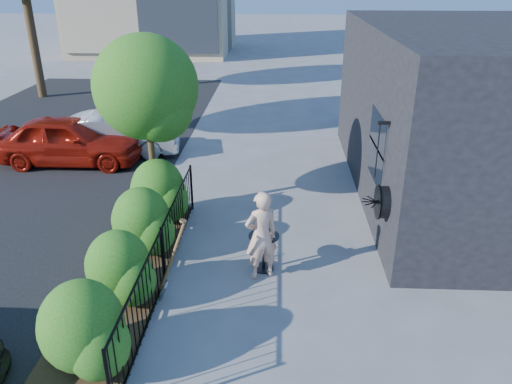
# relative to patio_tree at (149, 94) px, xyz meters

# --- Properties ---
(ground) EXTENTS (120.00, 120.00, 0.00)m
(ground) POSITION_rel_patio_tree_xyz_m (2.24, -2.76, -2.76)
(ground) COLOR gray
(ground) RESTS_ON ground
(shop_building) EXTENTS (6.22, 9.00, 4.00)m
(shop_building) POSITION_rel_patio_tree_xyz_m (7.73, 1.74, -0.76)
(shop_building) COLOR black
(shop_building) RESTS_ON ground
(fence) EXTENTS (0.05, 6.05, 1.10)m
(fence) POSITION_rel_patio_tree_xyz_m (0.74, -2.76, -2.20)
(fence) COLOR black
(fence) RESTS_ON ground
(planting_bed) EXTENTS (1.30, 6.00, 0.08)m
(planting_bed) POSITION_rel_patio_tree_xyz_m (0.04, -2.76, -2.72)
(planting_bed) COLOR #382616
(planting_bed) RESTS_ON ground
(shrubs) EXTENTS (1.10, 5.60, 1.24)m
(shrubs) POSITION_rel_patio_tree_xyz_m (0.14, -2.66, -2.06)
(shrubs) COLOR #265F15
(shrubs) RESTS_ON ground
(patio_tree) EXTENTS (2.20, 2.20, 3.94)m
(patio_tree) POSITION_rel_patio_tree_xyz_m (0.00, 0.00, 0.00)
(patio_tree) COLOR #3F2B19
(patio_tree) RESTS_ON ground
(cafe_table) EXTENTS (0.56, 0.56, 0.76)m
(cafe_table) POSITION_rel_patio_tree_xyz_m (2.49, -2.24, -2.27)
(cafe_table) COLOR black
(cafe_table) RESTS_ON ground
(woman) EXTENTS (0.73, 0.63, 1.68)m
(woman) POSITION_rel_patio_tree_xyz_m (2.45, -2.48, -1.92)
(woman) COLOR beige
(woman) RESTS_ON ground
(shovel) EXTENTS (0.53, 0.20, 1.54)m
(shovel) POSITION_rel_patio_tree_xyz_m (0.98, -3.21, -2.09)
(shovel) COLOR brown
(shovel) RESTS_ON ground
(car_red) EXTENTS (4.12, 1.69, 1.40)m
(car_red) POSITION_rel_patio_tree_xyz_m (-3.26, 3.10, -2.06)
(car_red) COLOR #AB1A0E
(car_red) RESTS_ON ground
(car_silver) EXTENTS (4.02, 1.95, 1.27)m
(car_silver) POSITION_rel_patio_tree_xyz_m (-2.21, 3.86, -2.13)
(car_silver) COLOR #B1B1B6
(car_silver) RESTS_ON ground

